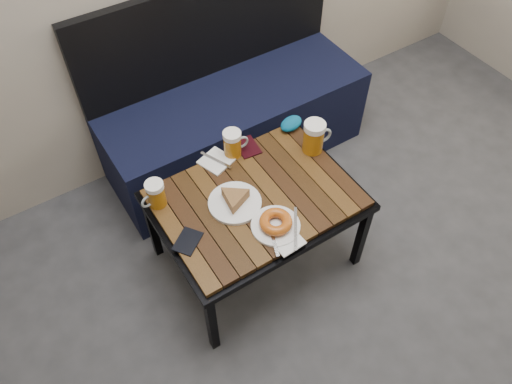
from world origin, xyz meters
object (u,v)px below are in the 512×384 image
bench (233,118)px  plate_bagel (276,224)px  plate_pie (235,200)px  beer_mug_right (314,137)px  cafe_table (256,203)px  beer_mug_left (155,194)px  beer_mug_centre (233,143)px  knit_pouch (291,124)px  passport_burgundy (247,147)px  passport_navy (188,241)px

bench → plate_bagel: bench is taller
plate_pie → plate_bagel: bearing=-67.6°
beer_mug_right → plate_pie: beer_mug_right is taller
plate_bagel → plate_pie: bearing=112.4°
cafe_table → plate_pie: plate_pie is taller
bench → cafe_table: 0.73m
beer_mug_left → bench: bearing=-154.4°
bench → beer_mug_centre: bearing=-119.8°
beer_mug_left → plate_bagel: bearing=122.8°
knit_pouch → beer_mug_left: bearing=-174.1°
cafe_table → passport_burgundy: size_ratio=6.70×
bench → passport_navy: bearing=-131.3°
cafe_table → passport_burgundy: passport_burgundy is taller
plate_pie → passport_navy: plate_pie is taller
beer_mug_centre → passport_navy: size_ratio=1.12×
plate_pie → passport_navy: 0.26m
cafe_table → passport_navy: passport_navy is taller
beer_mug_left → plate_bagel: (0.34, -0.36, -0.04)m
beer_mug_centre → knit_pouch: size_ratio=1.10×
cafe_table → plate_pie: size_ratio=3.80×
beer_mug_right → plate_bagel: 0.47m
cafe_table → beer_mug_centre: (0.05, 0.26, 0.11)m
beer_mug_left → plate_pie: beer_mug_left is taller
knit_pouch → beer_mug_centre: bearing=-180.0°
bench → plate_pie: (-0.37, -0.64, 0.22)m
plate_pie → beer_mug_left: bearing=147.1°
beer_mug_centre → passport_burgundy: size_ratio=1.04×
cafe_table → beer_mug_centre: beer_mug_centre is taller
beer_mug_centre → beer_mug_right: bearing=-22.9°
cafe_table → knit_pouch: 0.45m
plate_bagel → passport_navy: (-0.33, 0.13, -0.02)m
beer_mug_left → plate_bagel: size_ratio=0.51×
beer_mug_right → knit_pouch: size_ratio=1.30×
beer_mug_centre → plate_pie: beer_mug_centre is taller
beer_mug_left → passport_burgundy: 0.49m
beer_mug_centre → beer_mug_right: 0.36m
bench → passport_navy: bench is taller
beer_mug_centre → beer_mug_right: size_ratio=0.85×
bench → beer_mug_right: size_ratio=9.06×
beer_mug_right → passport_navy: beer_mug_right is taller
cafe_table → plate_bagel: plate_bagel is taller
beer_mug_centre → passport_burgundy: bearing=5.1°
beer_mug_left → beer_mug_right: size_ratio=0.80×
beer_mug_right → knit_pouch: bearing=97.8°
passport_burgundy → knit_pouch: 0.24m
beer_mug_centre → bench: bearing=65.1°
bench → beer_mug_left: bench is taller
bench → beer_mug_centre: bench is taller
beer_mug_left → passport_burgundy: size_ratio=0.98×
bench → plate_pie: bearing=-119.8°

